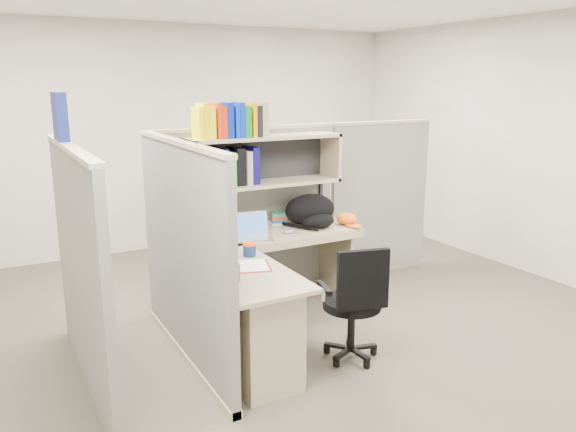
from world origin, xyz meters
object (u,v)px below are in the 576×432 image
backpack (314,211)px  laptop (253,227)px  desk (264,305)px  task_chair (353,321)px  snack_canister (249,249)px

backpack → laptop: bearing=-177.0°
desk → task_chair: 0.66m
laptop → snack_canister: (-0.22, -0.40, -0.06)m
desk → snack_canister: size_ratio=16.82×
desk → snack_canister: bearing=86.0°
laptop → task_chair: (0.33, -1.01, -0.52)m
backpack → task_chair: (-0.35, -1.14, -0.56)m
laptop → snack_canister: 0.46m
laptop → snack_canister: size_ratio=2.97×
task_chair → backpack: bearing=73.1°
laptop → task_chair: laptop is taller
desk → backpack: (0.91, 0.82, 0.44)m
desk → laptop: size_ratio=5.67×
laptop → task_chair: 1.18m
laptop → backpack: 0.69m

